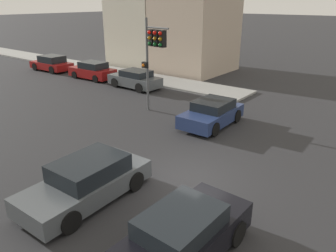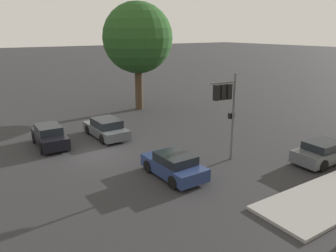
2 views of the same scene
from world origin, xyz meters
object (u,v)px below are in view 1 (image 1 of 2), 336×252
at_px(crossing_car_2, 184,235).
at_px(parked_car_0, 135,79).
at_px(traffic_signal, 154,46).
at_px(parked_car_2, 52,64).
at_px(crossing_car_0, 212,113).
at_px(crossing_car_1, 87,181).
at_px(parked_car_1, 93,71).

height_order(crossing_car_2, parked_car_0, crossing_car_2).
relative_size(traffic_signal, crossing_car_2, 1.30).
bearing_deg(traffic_signal, crossing_car_2, 50.28).
relative_size(traffic_signal, parked_car_2, 1.25).
height_order(traffic_signal, crossing_car_0, traffic_signal).
distance_m(crossing_car_1, parked_car_0, 14.96).
xyz_separation_m(crossing_car_1, crossing_car_2, (-0.23, -4.08, 0.02)).
distance_m(crossing_car_0, parked_car_0, 9.32).
height_order(traffic_signal, crossing_car_1, traffic_signal).
bearing_deg(crossing_car_1, crossing_car_2, 85.25).
bearing_deg(traffic_signal, parked_car_0, -119.31).
relative_size(crossing_car_0, crossing_car_1, 0.88).
bearing_deg(parked_car_2, parked_car_0, 178.48).
distance_m(parked_car_1, parked_car_2, 5.71).
xyz_separation_m(traffic_signal, parked_car_2, (3.45, 15.62, -3.18)).
relative_size(crossing_car_2, parked_car_2, 0.97).
xyz_separation_m(crossing_car_0, crossing_car_2, (-8.81, -4.44, 0.04)).
distance_m(parked_car_0, parked_car_1, 4.98).
xyz_separation_m(traffic_signal, parked_car_1, (3.60, 9.91, -3.18)).
bearing_deg(traffic_signal, parked_car_1, -103.52).
height_order(parked_car_0, parked_car_2, parked_car_2).
xyz_separation_m(parked_car_0, parked_car_1, (0.05, 4.98, 0.01)).
bearing_deg(crossing_car_0, parked_car_0, -112.15).
distance_m(traffic_signal, parked_car_0, 6.87).
distance_m(traffic_signal, parked_car_2, 16.31).
height_order(crossing_car_1, crossing_car_2, crossing_car_2).
height_order(parked_car_1, parked_car_2, parked_car_1).
distance_m(traffic_signal, crossing_car_1, 9.84).
relative_size(crossing_car_0, parked_car_1, 0.95).
distance_m(crossing_car_0, parked_car_1, 14.10).
bearing_deg(crossing_car_1, parked_car_2, -122.41).
xyz_separation_m(crossing_car_0, crossing_car_1, (-8.58, -0.36, 0.02)).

